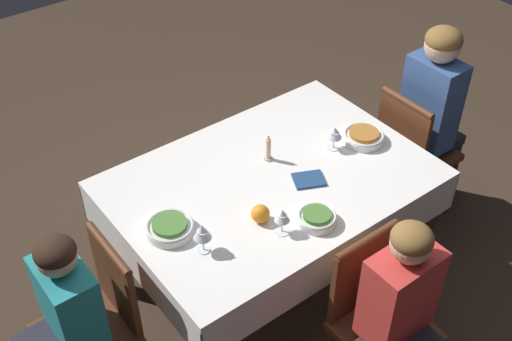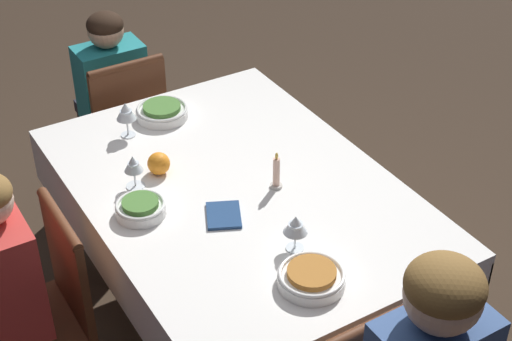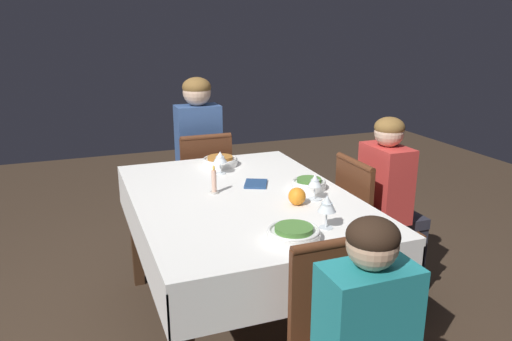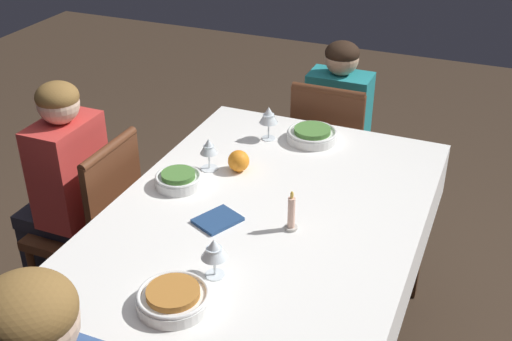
# 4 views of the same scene
# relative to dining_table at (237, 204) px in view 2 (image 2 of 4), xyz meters

# --- Properties ---
(ground_plane) EXTENTS (8.00, 8.00, 0.00)m
(ground_plane) POSITION_rel_dining_table_xyz_m (0.00, 0.00, -0.68)
(ground_plane) COLOR #3D2D21
(dining_table) EXTENTS (1.50, 1.05, 0.76)m
(dining_table) POSITION_rel_dining_table_xyz_m (0.00, 0.00, 0.00)
(dining_table) COLOR white
(dining_table) RESTS_ON ground_plane
(chair_south) EXTENTS (0.38, 0.38, 0.88)m
(chair_south) POSITION_rel_dining_table_xyz_m (-0.01, -0.75, -0.18)
(chair_south) COLOR #562D19
(chair_south) RESTS_ON ground_plane
(chair_west) EXTENTS (0.38, 0.38, 0.88)m
(chair_west) POSITION_rel_dining_table_xyz_m (-0.98, -0.05, -0.18)
(chair_west) COLOR #562D19
(chair_west) RESTS_ON ground_plane
(person_child_teal) EXTENTS (0.33, 0.30, 1.03)m
(person_child_teal) POSITION_rel_dining_table_xyz_m (-1.13, -0.05, -0.11)
(person_child_teal) COLOR #282833
(person_child_teal) RESTS_ON ground_plane
(bowl_east) EXTENTS (0.21, 0.21, 0.06)m
(bowl_east) POSITION_rel_dining_table_xyz_m (0.56, -0.06, 0.11)
(bowl_east) COLOR white
(bowl_east) RESTS_ON dining_table
(wine_glass_east) EXTENTS (0.08, 0.08, 0.13)m
(wine_glass_east) POSITION_rel_dining_table_xyz_m (0.39, -0.01, 0.18)
(wine_glass_east) COLOR white
(wine_glass_east) RESTS_ON dining_table
(bowl_south) EXTENTS (0.17, 0.17, 0.06)m
(bowl_south) POSITION_rel_dining_table_xyz_m (-0.03, -0.36, 0.11)
(bowl_south) COLOR white
(bowl_south) RESTS_ON dining_table
(wine_glass_south) EXTENTS (0.07, 0.07, 0.13)m
(wine_glass_south) POSITION_rel_dining_table_xyz_m (-0.19, -0.31, 0.17)
(wine_glass_south) COLOR white
(wine_glass_south) RESTS_ON dining_table
(bowl_west) EXTENTS (0.21, 0.21, 0.06)m
(bowl_west) POSITION_rel_dining_table_xyz_m (-0.57, -0.02, 0.11)
(bowl_west) COLOR white
(bowl_west) RESTS_ON dining_table
(wine_glass_west) EXTENTS (0.08, 0.08, 0.15)m
(wine_glass_west) POSITION_rel_dining_table_xyz_m (-0.52, -0.20, 0.19)
(wine_glass_west) COLOR white
(wine_glass_west) RESTS_ON dining_table
(candle_centerpiece) EXTENTS (0.04, 0.04, 0.15)m
(candle_centerpiece) POSITION_rel_dining_table_xyz_m (0.08, 0.12, 0.14)
(candle_centerpiece) COLOR beige
(candle_centerpiece) RESTS_ON dining_table
(orange_fruit) EXTENTS (0.08, 0.08, 0.08)m
(orange_fruit) POSITION_rel_dining_table_xyz_m (-0.22, -0.20, 0.12)
(orange_fruit) COLOR orange
(orange_fruit) RESTS_ON dining_table
(napkin_red_folded) EXTENTS (0.18, 0.17, 0.01)m
(napkin_red_folded) POSITION_rel_dining_table_xyz_m (0.13, -0.13, 0.09)
(napkin_red_folded) COLOR navy
(napkin_red_folded) RESTS_ON dining_table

